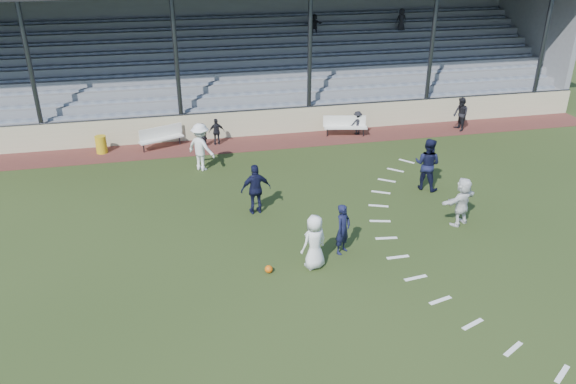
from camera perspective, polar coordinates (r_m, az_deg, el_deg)
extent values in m
plane|color=#263515|center=(16.51, 1.85, -7.76)|extent=(90.00, 90.00, 0.00)
cube|color=#512520|center=(25.75, -3.79, 4.95)|extent=(34.00, 2.00, 0.02)
cube|color=#C2BA95|center=(26.53, -4.17, 6.93)|extent=(34.00, 0.18, 1.20)
cube|color=silver|center=(25.55, -12.73, 5.25)|extent=(2.00, 1.13, 0.06)
cube|color=silver|center=(25.68, -12.79, 5.94)|extent=(1.87, 0.81, 0.54)
cylinder|color=#303238|center=(25.36, -14.45, 4.35)|extent=(0.06, 0.06, 0.40)
cylinder|color=#303238|center=(25.93, -10.96, 5.18)|extent=(0.06, 0.06, 0.40)
cube|color=silver|center=(26.54, 5.87, 6.53)|extent=(2.04, 0.80, 0.06)
cube|color=silver|center=(26.66, 5.75, 7.19)|extent=(1.97, 0.47, 0.54)
cylinder|color=#303238|center=(26.54, 4.01, 6.07)|extent=(0.06, 0.06, 0.40)
cylinder|color=#303238|center=(26.72, 7.67, 6.04)|extent=(0.06, 0.06, 0.40)
cylinder|color=gold|center=(25.77, -18.45, 4.60)|extent=(0.48, 0.48, 0.76)
sphere|color=#D65A0C|center=(16.27, -1.97, -7.84)|extent=(0.23, 0.23, 0.23)
imported|color=white|center=(16.16, 2.70, -5.09)|extent=(0.96, 0.82, 1.67)
imported|color=black|center=(16.94, 5.61, -3.77)|extent=(0.69, 0.67, 1.60)
imported|color=black|center=(21.51, 13.97, 2.76)|extent=(1.22, 1.21, 1.99)
imported|color=white|center=(22.83, -8.84, 4.53)|extent=(1.41, 1.41, 1.96)
imported|color=black|center=(19.16, -3.29, 0.29)|extent=(1.09, 0.55, 1.79)
imported|color=white|center=(19.29, 17.25, -0.92)|extent=(1.61, 1.09, 1.67)
imported|color=black|center=(28.35, 17.13, 7.55)|extent=(0.62, 0.79, 1.60)
imported|color=black|center=(25.37, -8.67, 5.73)|extent=(0.44, 0.33, 1.10)
imported|color=black|center=(25.56, -7.26, 6.10)|extent=(0.72, 0.33, 1.21)
imported|color=black|center=(26.85, 7.07, 6.99)|extent=(0.80, 0.55, 1.13)
cube|color=gray|center=(27.05, -4.35, 7.29)|extent=(34.00, 0.80, 1.20)
cube|color=slate|center=(26.95, -4.42, 8.67)|extent=(33.00, 0.28, 0.10)
cube|color=gray|center=(27.74, -4.60, 8.19)|extent=(34.00, 0.80, 1.60)
cube|color=slate|center=(27.59, -4.69, 9.93)|extent=(33.00, 0.28, 0.10)
cube|color=gray|center=(28.44, -4.84, 9.04)|extent=(34.00, 0.80, 2.00)
cube|color=slate|center=(28.26, -4.95, 11.14)|extent=(33.00, 0.28, 0.10)
cube|color=gray|center=(29.15, -5.08, 9.86)|extent=(34.00, 0.80, 2.40)
cube|color=slate|center=(28.93, -5.20, 12.29)|extent=(33.00, 0.28, 0.10)
cube|color=gray|center=(29.86, -5.30, 10.63)|extent=(34.00, 0.80, 2.80)
cube|color=slate|center=(29.62, -5.44, 13.39)|extent=(33.00, 0.28, 0.10)
cube|color=gray|center=(30.58, -5.51, 11.37)|extent=(34.00, 0.80, 3.20)
cube|color=slate|center=(30.32, -5.67, 14.43)|extent=(33.00, 0.28, 0.10)
cube|color=gray|center=(31.30, -5.72, 12.07)|extent=(34.00, 0.80, 3.60)
cube|color=slate|center=(31.02, -5.89, 15.43)|extent=(33.00, 0.28, 0.10)
cube|color=gray|center=(32.03, -5.91, 12.74)|extent=(34.00, 0.80, 4.00)
cube|color=slate|center=(31.74, -6.11, 16.39)|extent=(33.00, 0.28, 0.10)
cube|color=gray|center=(32.77, -6.10, 13.38)|extent=(34.00, 0.80, 4.40)
cube|color=slate|center=(32.47, -6.31, 17.30)|extent=(33.00, 0.28, 0.10)
cube|color=gray|center=(33.16, -6.31, 15.28)|extent=(34.00, 0.40, 6.40)
cube|color=gray|center=(35.76, 23.31, 14.18)|extent=(0.30, 7.80, 6.40)
cylinder|color=#303238|center=(26.27, -24.56, 10.54)|extent=(0.20, 0.20, 6.50)
cylinder|color=#303238|center=(25.68, -11.18, 12.04)|extent=(0.20, 0.20, 6.50)
cylinder|color=#303238|center=(26.47, 2.21, 12.89)|extent=(0.20, 0.20, 6.50)
cylinder|color=#303238|center=(28.53, 14.29, 13.08)|extent=(0.20, 0.20, 6.50)
cylinder|color=#303238|center=(31.61, 24.38, 12.81)|extent=(0.20, 0.20, 6.50)
cylinder|color=#303238|center=(26.33, -4.22, 8.27)|extent=(34.00, 0.05, 0.05)
imported|color=black|center=(33.34, 11.44, 16.76)|extent=(0.60, 0.40, 1.22)
imported|color=black|center=(31.72, 2.69, 16.65)|extent=(1.02, 0.41, 1.08)
cube|color=white|center=(24.25, 11.97, 3.08)|extent=(0.54, 0.61, 0.01)
cube|color=white|center=(23.28, 10.86, 2.20)|extent=(0.59, 0.56, 0.01)
cube|color=white|center=(22.27, 10.00, 1.17)|extent=(0.64, 0.51, 0.01)
cube|color=white|center=(21.25, 9.42, -0.02)|extent=(0.67, 0.44, 0.01)
cube|color=white|center=(20.22, 9.18, -1.39)|extent=(0.70, 0.37, 0.01)
cube|color=white|center=(19.22, 9.34, -2.93)|extent=(0.71, 0.29, 0.01)
cube|color=white|center=(18.24, 9.95, -4.64)|extent=(0.71, 0.21, 0.01)
cube|color=white|center=(17.33, 11.10, -6.51)|extent=(0.70, 0.12, 0.01)
cube|color=white|center=(16.49, 12.84, -8.50)|extent=(0.71, 0.21, 0.01)
cube|color=white|center=(15.77, 15.22, -10.57)|extent=(0.71, 0.29, 0.01)
cube|color=white|center=(15.18, 18.25, -12.63)|extent=(0.70, 0.37, 0.01)
cube|color=white|center=(14.76, 21.91, -14.57)|extent=(0.67, 0.44, 0.01)
cube|color=white|center=(14.52, 26.08, -16.27)|extent=(0.64, 0.51, 0.01)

